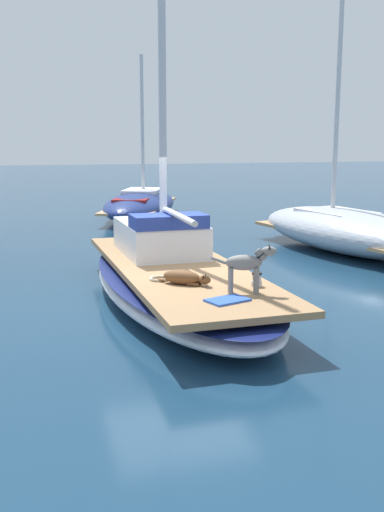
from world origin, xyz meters
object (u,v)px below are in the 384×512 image
at_px(dog_grey, 247,264).
at_px(dog_brown, 184,277).
at_px(deck_winch, 257,280).
at_px(deck_towel, 227,300).
at_px(moored_boat_far_astern, 140,204).
at_px(coiled_rope, 160,278).
at_px(sailboat_main, 177,283).
at_px(moored_boat_starboard_side, 348,229).

xyz_separation_m(dog_grey, dog_brown, (-0.73, 0.75, -0.32)).
distance_m(dog_grey, deck_winch, 0.56).
height_order(dog_grey, dog_brown, dog_grey).
bearing_deg(deck_towel, moored_boat_far_astern, 84.46).
relative_size(deck_winch, deck_towel, 0.38).
distance_m(deck_winch, coiled_rope, 1.53).
height_order(sailboat_main, deck_towel, deck_towel).
bearing_deg(deck_winch, deck_towel, -135.06).
bearing_deg(moored_boat_starboard_side, coiled_rope, -142.31).
height_order(coiled_rope, moored_boat_starboard_side, moored_boat_starboard_side).
xyz_separation_m(deck_winch, coiled_rope, (-1.31, 0.78, -0.08)).
bearing_deg(deck_towel, sailboat_main, 92.19).
height_order(moored_boat_far_astern, moored_boat_starboard_side, moored_boat_starboard_side).
relative_size(dog_brown, moored_boat_far_astern, 0.12).
relative_size(dog_grey, dog_brown, 1.14).
bearing_deg(coiled_rope, dog_grey, -48.06).
distance_m(dog_brown, moored_boat_far_astern, 13.03).
relative_size(dog_grey, deck_winch, 4.40).
bearing_deg(moored_boat_far_astern, moored_boat_starboard_side, -64.07).
xyz_separation_m(sailboat_main, deck_winch, (0.78, -1.79, 0.42)).
relative_size(sailboat_main, dog_brown, 9.08).
relative_size(dog_brown, moored_boat_starboard_side, 0.11).
distance_m(dog_brown, deck_winch, 1.09).
height_order(dog_brown, deck_winch, dog_brown).
height_order(sailboat_main, deck_winch, deck_winch).
bearing_deg(moored_boat_far_astern, dog_grey, -94.02).
xyz_separation_m(sailboat_main, deck_towel, (0.09, -2.48, 0.34)).
distance_m(coiled_rope, moored_boat_far_astern, 12.69).
bearing_deg(sailboat_main, deck_winch, -66.37).
relative_size(moored_boat_far_astern, moored_boat_starboard_side, 0.88).
height_order(sailboat_main, moored_boat_starboard_side, moored_boat_starboard_side).
height_order(sailboat_main, dog_grey, dog_grey).
bearing_deg(moored_boat_starboard_side, deck_towel, -131.16).
distance_m(deck_winch, deck_towel, 0.98).
height_order(dog_grey, moored_boat_far_astern, moored_boat_far_astern).
xyz_separation_m(dog_grey, coiled_rope, (-1.02, 1.13, -0.40)).
distance_m(sailboat_main, dog_grey, 2.33).
xyz_separation_m(dog_grey, moored_boat_far_astern, (0.96, 13.67, -0.57)).
bearing_deg(moored_boat_starboard_side, dog_grey, -130.55).
height_order(sailboat_main, coiled_rope, coiled_rope).
relative_size(sailboat_main, deck_towel, 13.08).
height_order(dog_grey, deck_winch, dog_grey).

